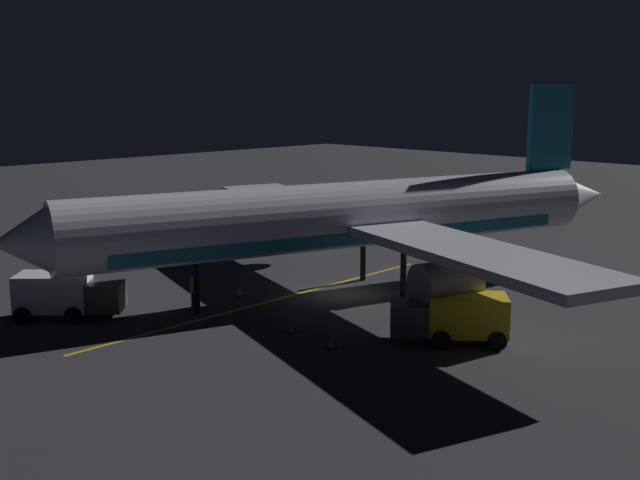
{
  "coord_description": "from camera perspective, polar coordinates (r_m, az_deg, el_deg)",
  "views": [
    {
      "loc": [
        -31.08,
        33.04,
        11.99
      ],
      "look_at": [
        0.0,
        2.0,
        3.5
      ],
      "focal_mm": 44.35,
      "sensor_mm": 36.0,
      "label": 1
    }
  ],
  "objects": [
    {
      "name": "traffic_cone_under_wing",
      "position": [
        46.57,
        -5.84,
        -3.72
      ],
      "size": [
        0.5,
        0.5,
        0.55
      ],
      "color": "#EA590F",
      "rests_on": "ground_plane"
    },
    {
      "name": "traffic_cone_near_left",
      "position": [
        37.21,
        0.79,
        -7.45
      ],
      "size": [
        0.5,
        0.5,
        0.55
      ],
      "color": "#EA590F",
      "rests_on": "ground_plane"
    },
    {
      "name": "airliner",
      "position": [
        46.28,
        2.45,
        1.63
      ],
      "size": [
        36.78,
        38.94,
        12.2
      ],
      "color": "silver",
      "rests_on": "ground_plane"
    },
    {
      "name": "ground_plane",
      "position": [
        46.95,
        1.73,
        -3.99
      ],
      "size": [
        180.0,
        180.0,
        0.2
      ],
      "primitive_type": "cube",
      "color": "#303034"
    },
    {
      "name": "baggage_truck",
      "position": [
        43.8,
        -17.92,
        -3.83
      ],
      "size": [
        5.32,
        5.38,
        2.4
      ],
      "color": "silver",
      "rests_on": "ground_plane"
    },
    {
      "name": "traffic_cone_near_right",
      "position": [
        39.61,
        -2.09,
        -6.31
      ],
      "size": [
        0.5,
        0.5,
        0.55
      ],
      "color": "#EA590F",
      "rests_on": "ground_plane"
    },
    {
      "name": "apron_guide_stripe",
      "position": [
        45.48,
        -3.4,
        -4.36
      ],
      "size": [
        1.12,
        26.21,
        0.01
      ],
      "primitive_type": "cube",
      "rotation": [
        0.0,
        0.0,
        0.03
      ],
      "color": "gold",
      "rests_on": "ground_plane"
    },
    {
      "name": "catering_truck",
      "position": [
        38.28,
        9.65,
        -5.59
      ],
      "size": [
        5.51,
        5.14,
        2.33
      ],
      "color": "gold",
      "rests_on": "ground_plane"
    },
    {
      "name": "ground_crew_worker",
      "position": [
        44.35,
        -9.09,
        -3.7
      ],
      "size": [
        0.4,
        0.4,
        1.74
      ],
      "color": "black",
      "rests_on": "ground_plane"
    }
  ]
}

